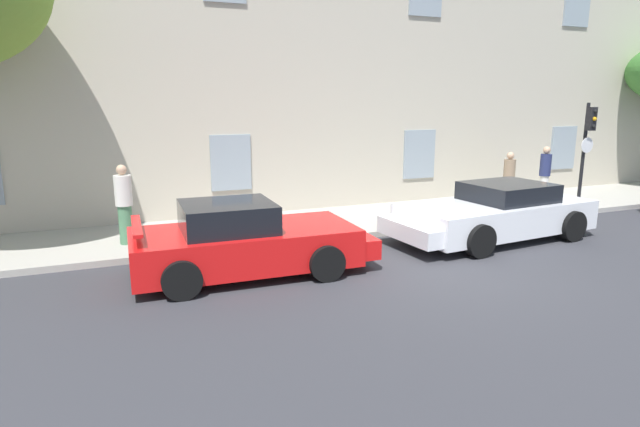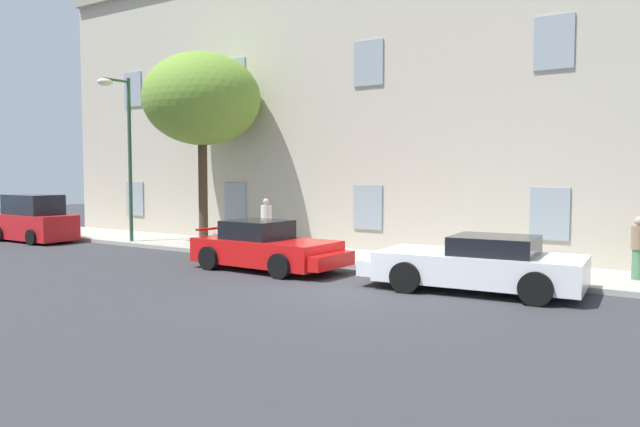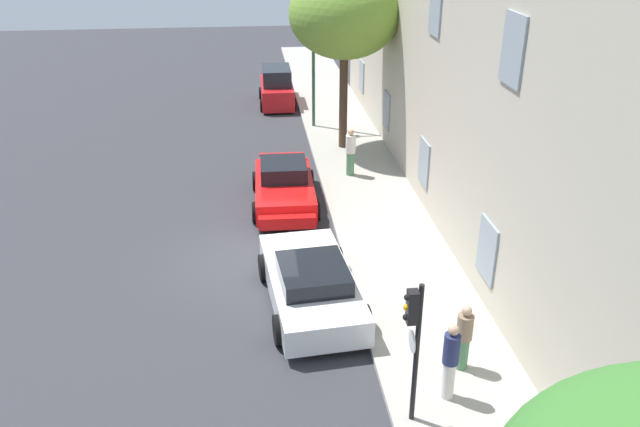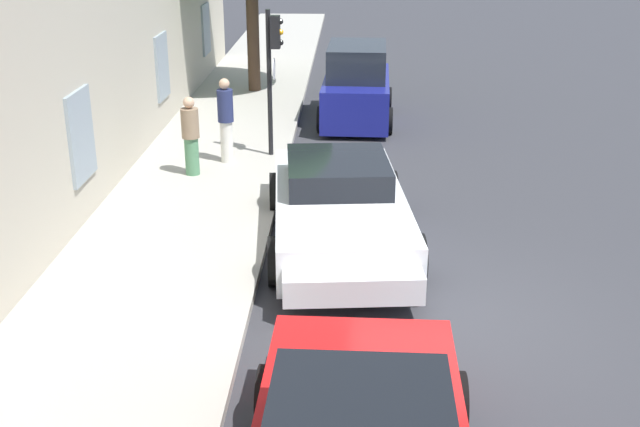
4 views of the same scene
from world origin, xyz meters
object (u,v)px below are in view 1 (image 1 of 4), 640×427
sportscar_red_lead (252,242)px  pedestrian_admiring (545,174)px  pedestrian_strolling (509,177)px  sportscar_yellow_flank (490,214)px  pedestrian_bystander (124,204)px  traffic_light (588,137)px

sportscar_red_lead → pedestrian_admiring: size_ratio=2.63×
pedestrian_admiring → pedestrian_strolling: bearing=146.8°
sportscar_yellow_flank → pedestrian_bystander: 8.37m
sportscar_red_lead → sportscar_yellow_flank: 5.87m
sportscar_yellow_flank → pedestrian_admiring: 4.71m
traffic_light → sportscar_red_lead: bearing=-170.6°
pedestrian_strolling → pedestrian_bystander: (-11.20, -0.66, 0.10)m
pedestrian_strolling → pedestrian_bystander: bearing=-176.6°
sportscar_yellow_flank → pedestrian_strolling: bearing=43.2°
sportscar_yellow_flank → pedestrian_strolling: pedestrian_strolling is taller
pedestrian_admiring → pedestrian_strolling: size_ratio=1.12×
pedestrian_bystander → sportscar_yellow_flank: bearing=-16.0°
sportscar_red_lead → pedestrian_bystander: (-2.17, 2.57, 0.43)m
traffic_light → pedestrian_admiring: 1.59m
sportscar_red_lead → pedestrian_bystander: pedestrian_bystander is taller
sportscar_yellow_flank → traffic_light: 5.04m
sportscar_red_lead → traffic_light: traffic_light is taller
pedestrian_admiring → sportscar_red_lead: bearing=-164.9°
sportscar_red_lead → pedestrian_strolling: bearing=19.7°
pedestrian_admiring → traffic_light: bearing=-60.9°
traffic_light → pedestrian_bystander: (-12.58, 0.85, -1.18)m
pedestrian_bystander → sportscar_red_lead: bearing=-49.8°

